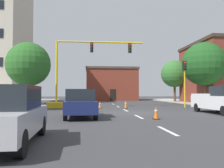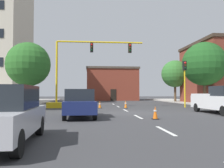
{
  "view_description": "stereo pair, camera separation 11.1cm",
  "coord_description": "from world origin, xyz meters",
  "px_view_note": "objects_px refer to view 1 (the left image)",
  "views": [
    {
      "loc": [
        -3.09,
        -17.81,
        1.52
      ],
      "look_at": [
        -0.77,
        6.95,
        2.44
      ],
      "focal_mm": 37.99,
      "sensor_mm": 36.0,
      "label": 1
    },
    {
      "loc": [
        -2.98,
        -17.82,
        1.52
      ],
      "look_at": [
        -0.77,
        6.95,
        2.44
      ],
      "focal_mm": 37.99,
      "sensor_mm": 36.0,
      "label": 2
    }
  ],
  "objects_px": {
    "traffic_light_pole_right": "(185,73)",
    "sedan_navy_mid_left": "(80,103)",
    "tree_right_far": "(175,74)",
    "tree_right_mid": "(204,64)",
    "tree_left_near": "(28,64)",
    "traffic_cone_roadside_c": "(156,113)",
    "traffic_cone_roadside_b": "(126,104)",
    "pickup_truck_white": "(221,100)",
    "sedan_silver_near_left": "(5,114)",
    "traffic_cone_roadside_a": "(100,105)",
    "traffic_signal_gantry": "(69,85)"
  },
  "relations": [
    {
      "from": "traffic_cone_roadside_a",
      "to": "traffic_cone_roadside_b",
      "type": "xyz_separation_m",
      "value": [
        2.53,
        -0.18,
        0.04
      ]
    },
    {
      "from": "traffic_cone_roadside_a",
      "to": "traffic_signal_gantry",
      "type": "bearing_deg",
      "value": 161.27
    },
    {
      "from": "traffic_light_pole_right",
      "to": "sedan_silver_near_left",
      "type": "distance_m",
      "value": 20.64
    },
    {
      "from": "tree_right_mid",
      "to": "traffic_cone_roadside_c",
      "type": "bearing_deg",
      "value": -125.57
    },
    {
      "from": "tree_right_mid",
      "to": "traffic_cone_roadside_b",
      "type": "distance_m",
      "value": 11.79
    },
    {
      "from": "pickup_truck_white",
      "to": "tree_right_far",
      "type": "bearing_deg",
      "value": 78.9
    },
    {
      "from": "sedan_silver_near_left",
      "to": "traffic_cone_roadside_c",
      "type": "bearing_deg",
      "value": 44.24
    },
    {
      "from": "tree_left_near",
      "to": "pickup_truck_white",
      "type": "relative_size",
      "value": 1.09
    },
    {
      "from": "sedan_silver_near_left",
      "to": "traffic_cone_roadside_b",
      "type": "xyz_separation_m",
      "value": [
        6.01,
        15.84,
        -0.51
      ]
    },
    {
      "from": "traffic_cone_roadside_b",
      "to": "sedan_navy_mid_left",
      "type": "bearing_deg",
      "value": -116.21
    },
    {
      "from": "traffic_light_pole_right",
      "to": "tree_right_far",
      "type": "bearing_deg",
      "value": 74.05
    },
    {
      "from": "sedan_navy_mid_left",
      "to": "sedan_silver_near_left",
      "type": "bearing_deg",
      "value": -104.23
    },
    {
      "from": "sedan_navy_mid_left",
      "to": "traffic_cone_roadside_b",
      "type": "relative_size",
      "value": 6.05
    },
    {
      "from": "traffic_light_pole_right",
      "to": "sedan_navy_mid_left",
      "type": "relative_size",
      "value": 1.04
    },
    {
      "from": "tree_right_far",
      "to": "traffic_cone_roadside_c",
      "type": "relative_size",
      "value": 8.69
    },
    {
      "from": "traffic_light_pole_right",
      "to": "tree_left_near",
      "type": "height_order",
      "value": "tree_left_near"
    },
    {
      "from": "tree_right_mid",
      "to": "traffic_cone_roadside_a",
      "type": "bearing_deg",
      "value": -163.1
    },
    {
      "from": "pickup_truck_white",
      "to": "traffic_light_pole_right",
      "type": "bearing_deg",
      "value": 88.1
    },
    {
      "from": "tree_right_mid",
      "to": "tree_left_near",
      "type": "bearing_deg",
      "value": -162.85
    },
    {
      "from": "tree_left_near",
      "to": "tree_right_far",
      "type": "bearing_deg",
      "value": 39.36
    },
    {
      "from": "tree_left_near",
      "to": "tree_right_mid",
      "type": "bearing_deg",
      "value": 17.15
    },
    {
      "from": "sedan_silver_near_left",
      "to": "sedan_navy_mid_left",
      "type": "xyz_separation_m",
      "value": [
        1.9,
        7.48,
        0.0
      ]
    },
    {
      "from": "pickup_truck_white",
      "to": "traffic_cone_roadside_b",
      "type": "relative_size",
      "value": 7.19
    },
    {
      "from": "traffic_signal_gantry",
      "to": "sedan_navy_mid_left",
      "type": "relative_size",
      "value": 2.11
    },
    {
      "from": "traffic_signal_gantry",
      "to": "tree_left_near",
      "type": "relative_size",
      "value": 1.64
    },
    {
      "from": "tree_right_mid",
      "to": "traffic_cone_roadside_a",
      "type": "height_order",
      "value": "tree_right_mid"
    },
    {
      "from": "traffic_signal_gantry",
      "to": "traffic_light_pole_right",
      "type": "relative_size",
      "value": 2.03
    },
    {
      "from": "tree_right_far",
      "to": "traffic_cone_roadside_a",
      "type": "distance_m",
      "value": 18.85
    },
    {
      "from": "tree_left_near",
      "to": "sedan_silver_near_left",
      "type": "bearing_deg",
      "value": -78.41
    },
    {
      "from": "tree_left_near",
      "to": "traffic_cone_roadside_a",
      "type": "height_order",
      "value": "tree_left_near"
    },
    {
      "from": "sedan_navy_mid_left",
      "to": "traffic_cone_roadside_b",
      "type": "distance_m",
      "value": 9.33
    },
    {
      "from": "traffic_light_pole_right",
      "to": "sedan_navy_mid_left",
      "type": "xyz_separation_m",
      "value": [
        -10.37,
        -8.92,
        -2.64
      ]
    },
    {
      "from": "tree_right_far",
      "to": "sedan_navy_mid_left",
      "type": "height_order",
      "value": "tree_right_far"
    },
    {
      "from": "tree_right_far",
      "to": "traffic_cone_roadside_b",
      "type": "distance_m",
      "value": 17.41
    },
    {
      "from": "traffic_light_pole_right",
      "to": "tree_right_mid",
      "type": "distance_m",
      "value": 5.37
    },
    {
      "from": "tree_right_far",
      "to": "traffic_cone_roadside_a",
      "type": "relative_size",
      "value": 9.93
    },
    {
      "from": "pickup_truck_white",
      "to": "sedan_silver_near_left",
      "type": "distance_m",
      "value": 15.15
    },
    {
      "from": "traffic_light_pole_right",
      "to": "traffic_cone_roadside_c",
      "type": "height_order",
      "value": "traffic_light_pole_right"
    },
    {
      "from": "traffic_light_pole_right",
      "to": "tree_right_mid",
      "type": "xyz_separation_m",
      "value": [
        3.85,
        3.46,
        1.43
      ]
    },
    {
      "from": "tree_right_far",
      "to": "traffic_light_pole_right",
      "type": "bearing_deg",
      "value": -105.95
    },
    {
      "from": "traffic_light_pole_right",
      "to": "sedan_silver_near_left",
      "type": "height_order",
      "value": "traffic_light_pole_right"
    },
    {
      "from": "tree_right_far",
      "to": "sedan_navy_mid_left",
      "type": "bearing_deg",
      "value": -122.67
    },
    {
      "from": "tree_right_mid",
      "to": "pickup_truck_white",
      "type": "distance_m",
      "value": 12.08
    },
    {
      "from": "tree_right_mid",
      "to": "sedan_silver_near_left",
      "type": "xyz_separation_m",
      "value": [
        -16.11,
        -19.86,
        -4.07
      ]
    },
    {
      "from": "traffic_signal_gantry",
      "to": "sedan_silver_near_left",
      "type": "distance_m",
      "value": 17.12
    },
    {
      "from": "traffic_light_pole_right",
      "to": "tree_left_near",
      "type": "bearing_deg",
      "value": -171.01
    },
    {
      "from": "traffic_signal_gantry",
      "to": "tree_right_far",
      "type": "distance_m",
      "value": 20.05
    },
    {
      "from": "traffic_cone_roadside_c",
      "to": "sedan_silver_near_left",
      "type": "bearing_deg",
      "value": -135.76
    },
    {
      "from": "tree_left_near",
      "to": "traffic_cone_roadside_c",
      "type": "relative_size",
      "value": 7.7
    },
    {
      "from": "traffic_light_pole_right",
      "to": "traffic_cone_roadside_b",
      "type": "bearing_deg",
      "value": -174.94
    }
  ]
}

